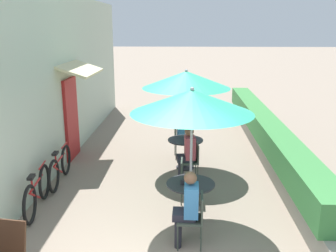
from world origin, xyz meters
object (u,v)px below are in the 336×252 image
bicycle_second (60,167)px  bicycle_leaning (37,192)px  coffee_cup_near (182,182)px  patio_umbrella_mid (186,80)px  seated_patron_mid_left (184,132)px  cafe_chair_near_right (187,177)px  seated_patron_near_left (188,206)px  patio_table_mid (185,146)px  cafe_chair_near_left (195,216)px  seated_patron_mid_right (187,151)px  cafe_chair_mid_left (179,139)px  patio_umbrella_near (192,102)px  cafe_chair_mid_right (192,159)px  patio_table_near (190,192)px

bicycle_second → bicycle_leaning: bearing=-93.7°
coffee_cup_near → patio_umbrella_mid: patio_umbrella_mid is taller
coffee_cup_near → seated_patron_mid_left: size_ratio=0.07×
cafe_chair_near_right → patio_umbrella_mid: size_ratio=0.36×
seated_patron_near_left → patio_table_mid: bearing=2.1°
seated_patron_near_left → patio_umbrella_mid: size_ratio=0.52×
cafe_chair_near_left → seated_patron_mid_left: bearing=4.1°
seated_patron_near_left → seated_patron_mid_right: 2.59m
coffee_cup_near → bicycle_leaning: 2.78m
cafe_chair_near_right → cafe_chair_mid_left: bearing=-174.3°
cafe_chair_near_left → cafe_chair_near_right: (-0.11, 1.54, 0.00)m
patio_umbrella_near → patio_umbrella_mid: same height
coffee_cup_near → cafe_chair_mid_right: size_ratio=0.10×
cafe_chair_mid_right → bicycle_leaning: size_ratio=0.51×
patio_table_near → patio_table_mid: size_ratio=1.00×
cafe_chair_near_left → cafe_chair_near_right: same height
patio_umbrella_mid → cafe_chair_mid_left: size_ratio=2.79×
coffee_cup_near → seated_patron_mid_left: bearing=89.8°
seated_patron_mid_right → bicycle_second: (-2.82, -0.25, -0.32)m
patio_table_near → bicycle_leaning: bearing=174.2°
coffee_cup_near → patio_table_mid: 2.66m
bicycle_second → seated_patron_mid_right: bearing=1.9°
cafe_chair_near_left → bicycle_leaning: cafe_chair_near_left is taller
seated_patron_mid_left → bicycle_second: bearing=-62.8°
patio_table_near → cafe_chair_mid_right: 1.84m
cafe_chair_near_left → patio_table_mid: (-0.14, 3.36, 0.04)m
patio_table_mid → seated_patron_mid_left: bearing=93.3°
bicycle_second → coffee_cup_near: bearing=-34.2°
seated_patron_near_left → cafe_chair_mid_right: 2.61m
seated_patron_mid_left → patio_table_near: bearing=-3.7°
seated_patron_mid_left → cafe_chair_near_right: bearing=-4.2°
patio_umbrella_near → cafe_chair_mid_left: bearing=94.2°
cafe_chair_near_right → bicycle_leaning: size_ratio=0.51×
patio_table_near → cafe_chair_mid_left: size_ratio=0.98×
cafe_chair_near_right → patio_umbrella_near: bearing=5.7°
cafe_chair_mid_left → cafe_chair_mid_right: size_ratio=1.00×
patio_table_near → patio_table_mid: 2.59m
patio_umbrella_mid → seated_patron_mid_left: 1.68m
cafe_chair_near_right → bicycle_second: size_ratio=0.51×
patio_umbrella_near → patio_table_mid: bearing=91.9°
patio_umbrella_mid → seated_patron_mid_left: size_ratio=1.94×
cafe_chair_mid_left → bicycle_second: size_ratio=0.51×
patio_umbrella_near → cafe_chair_mid_left: size_ratio=2.79×
cafe_chair_mid_right → bicycle_second: 2.94m
cafe_chair_near_left → cafe_chair_near_right: 1.54m
cafe_chair_mid_right → bicycle_second: size_ratio=0.51×
seated_patron_mid_right → bicycle_leaning: (-2.83, -1.54, -0.32)m
cafe_chair_mid_left → bicycle_leaning: size_ratio=0.51×
coffee_cup_near → patio_table_mid: size_ratio=0.11×
cafe_chair_mid_right → seated_patron_mid_right: size_ratio=0.70×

